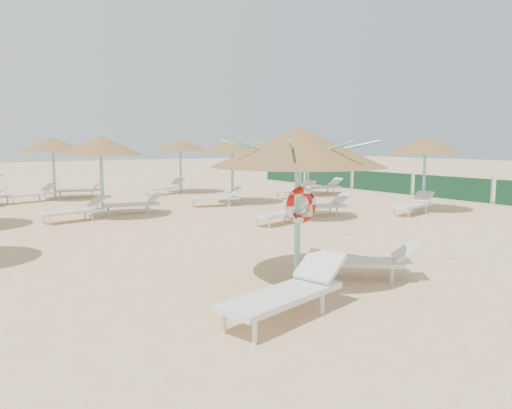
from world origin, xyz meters
TOP-DOWN VIEW (x-y plane):
  - ground at (0.00, 0.00)m, footprint 120.00×120.00m
  - main_palapa at (0.26, -0.40)m, footprint 3.10×3.10m
  - lounger_main_a at (-1.03, -1.81)m, footprint 2.34×1.20m
  - lounger_main_b at (1.43, -1.01)m, footprint 1.91×1.71m
  - palapa_field at (2.08, 9.96)m, footprint 19.46×14.04m
  - windbreak_fence at (14.00, 9.96)m, footprint 0.08×19.84m

SIDE VIEW (x-z plane):
  - ground at x=0.00m, z-range 0.00..0.00m
  - lounger_main_b at x=1.43m, z-range -0.02..0.70m
  - lounger_main_a at x=-1.03m, z-range -0.02..0.80m
  - windbreak_fence at x=14.00m, z-range -0.05..1.05m
  - palapa_field at x=2.08m, z-range 0.95..3.67m
  - main_palapa at x=0.26m, z-range 1.02..3.80m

